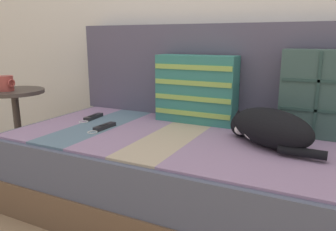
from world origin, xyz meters
TOP-DOWN VIEW (x-y plane):
  - ground_plane at (0.00, 0.00)m, footprint 14.00×14.00m
  - couch at (0.00, 0.09)m, footprint 2.04×0.91m
  - sofa_backrest at (0.00, 0.48)m, footprint 2.00×0.14m
  - throw_pillow_striped at (-0.22, 0.33)m, footprint 0.42×0.14m
  - sleeping_cat at (0.20, 0.09)m, footprint 0.43×0.35m
  - game_remote_near at (-0.76, 0.14)m, footprint 0.06×0.19m
  - game_remote_far at (-0.57, -0.00)m, footprint 0.05×0.19m
  - end_table at (-1.27, 0.05)m, footprint 0.35×0.35m
  - coffee_mug at (-1.28, 0.01)m, footprint 0.10×0.08m

SIDE VIEW (x-z plane):
  - ground_plane at x=0.00m, z-range 0.00..0.00m
  - couch at x=0.00m, z-range 0.00..0.37m
  - end_table at x=-1.27m, z-range 0.09..0.61m
  - game_remote_far at x=-0.57m, z-range 0.37..0.40m
  - game_remote_near at x=-0.76m, z-range 0.37..0.40m
  - sleeping_cat at x=0.20m, z-range 0.37..0.53m
  - throw_pillow_striped at x=-0.22m, z-range 0.38..0.73m
  - coffee_mug at x=-1.28m, z-range 0.51..0.60m
  - sofa_backrest at x=0.00m, z-range 0.38..0.89m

